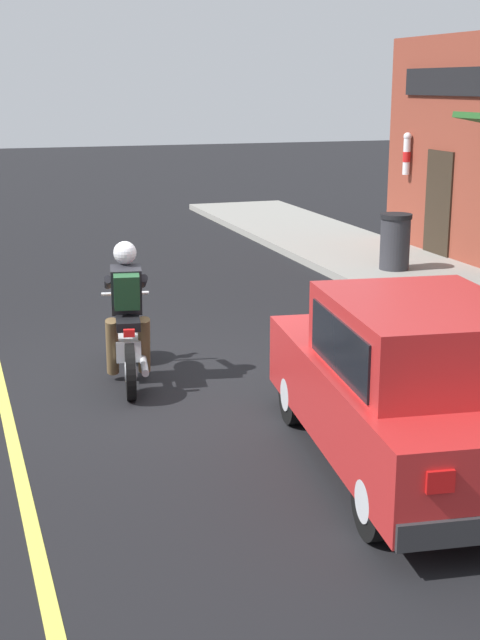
# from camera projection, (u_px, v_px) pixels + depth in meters

# --- Properties ---
(ground_plane) EXTENTS (80.00, 80.00, 0.00)m
(ground_plane) POSITION_uv_depth(u_px,v_px,m) (165.00, 382.00, 10.19)
(ground_plane) COLOR black
(sidewalk_curb) EXTENTS (2.60, 22.00, 0.14)m
(sidewalk_curb) POSITION_uv_depth(u_px,v_px,m) (443.00, 288.00, 14.58)
(sidewalk_curb) COLOR gray
(sidewalk_curb) RESTS_ON ground
(motorcycle_with_rider) EXTENTS (0.65, 2.01, 1.62)m
(motorcycle_with_rider) POSITION_uv_depth(u_px,v_px,m) (127.00, 323.00, 10.13)
(motorcycle_with_rider) COLOR black
(motorcycle_with_rider) RESTS_ON ground
(car_hatchback) EXTENTS (2.10, 3.95, 1.57)m
(car_hatchback) POSITION_uv_depth(u_px,v_px,m) (411.00, 387.00, 7.73)
(car_hatchback) COLOR black
(car_hatchback) RESTS_ON ground
(trash_bin) EXTENTS (0.56, 0.56, 0.98)m
(trash_bin) POSITION_uv_depth(u_px,v_px,m) (395.00, 241.00, 15.62)
(trash_bin) COLOR #2D2D33
(trash_bin) RESTS_ON sidewalk_curb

